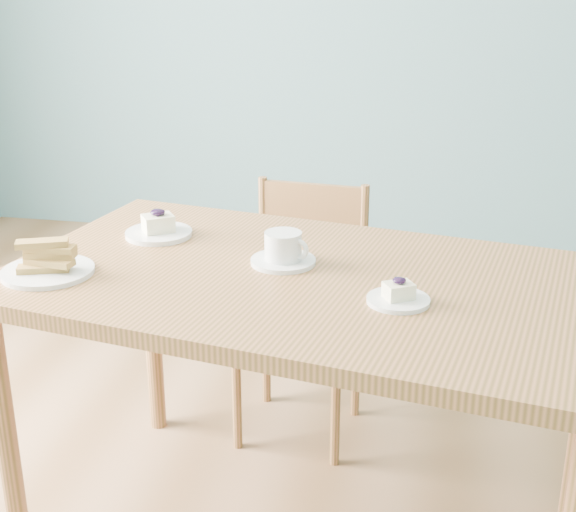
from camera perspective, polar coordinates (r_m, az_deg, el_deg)
The scene contains 7 objects.
room at distance 1.70m, azimuth 7.99°, elevation 16.10°, with size 5.01×5.01×2.71m.
dining_table at distance 1.93m, azimuth 1.40°, elevation -3.52°, with size 1.55×1.06×0.77m.
dining_chair at distance 2.56m, azimuth 1.00°, elevation -3.95°, with size 0.40×0.39×0.81m.
cheesecake_plate_near at distance 1.76m, azimuth 7.86°, elevation -2.84°, with size 0.14×0.14×0.06m.
cheesecake_plate_far at distance 2.19m, azimuth -9.19°, elevation 1.90°, with size 0.18×0.18×0.08m.
coffee_cup at distance 1.96m, azimuth -0.31°, elevation 0.40°, with size 0.16×0.16×0.08m.
biscotti_plate at distance 1.98m, azimuth -16.77°, elevation -0.50°, with size 0.22×0.22×0.09m.
Camera 1 is at (0.11, -1.69, 1.47)m, focal length 50.00 mm.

